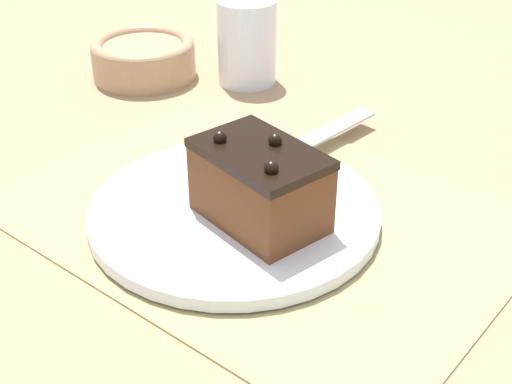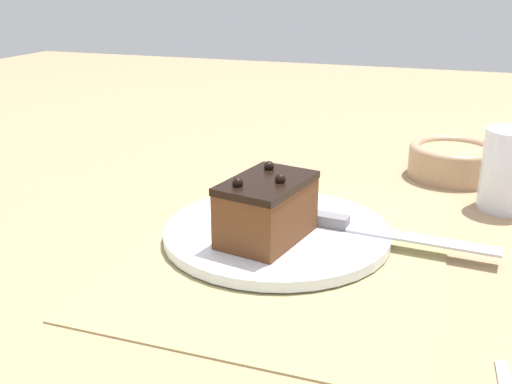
{
  "view_description": "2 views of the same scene",
  "coord_description": "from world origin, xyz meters",
  "px_view_note": "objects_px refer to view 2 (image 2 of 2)",
  "views": [
    {
      "loc": [
        -0.35,
        0.44,
        0.37
      ],
      "look_at": [
        -0.0,
        0.01,
        0.03
      ],
      "focal_mm": 50.0,
      "sensor_mm": 36.0,
      "label": 1
    },
    {
      "loc": [
        -0.61,
        -0.17,
        0.3
      ],
      "look_at": [
        0.03,
        0.06,
        0.05
      ],
      "focal_mm": 42.0,
      "sensor_mm": 36.0,
      "label": 2
    }
  ],
  "objects_px": {
    "cake_plate": "(277,233)",
    "small_bowl": "(453,160)",
    "drinking_glass": "(511,170)",
    "chocolate_cake": "(267,209)",
    "serving_knife": "(350,225)"
  },
  "relations": [
    {
      "from": "cake_plate",
      "to": "chocolate_cake",
      "type": "height_order",
      "value": "chocolate_cake"
    },
    {
      "from": "cake_plate",
      "to": "serving_knife",
      "type": "xyz_separation_m",
      "value": [
        0.03,
        -0.08,
        0.01
      ]
    },
    {
      "from": "drinking_glass",
      "to": "small_bowl",
      "type": "height_order",
      "value": "drinking_glass"
    },
    {
      "from": "chocolate_cake",
      "to": "small_bowl",
      "type": "xyz_separation_m",
      "value": [
        0.35,
        -0.19,
        -0.02
      ]
    },
    {
      "from": "small_bowl",
      "to": "cake_plate",
      "type": "bearing_deg",
      "value": 149.62
    },
    {
      "from": "serving_knife",
      "to": "drinking_glass",
      "type": "bearing_deg",
      "value": 139.32
    },
    {
      "from": "chocolate_cake",
      "to": "cake_plate",
      "type": "bearing_deg",
      "value": -3.83
    },
    {
      "from": "chocolate_cake",
      "to": "serving_knife",
      "type": "height_order",
      "value": "chocolate_cake"
    },
    {
      "from": "cake_plate",
      "to": "small_bowl",
      "type": "distance_m",
      "value": 0.37
    },
    {
      "from": "chocolate_cake",
      "to": "drinking_glass",
      "type": "bearing_deg",
      "value": -48.28
    },
    {
      "from": "cake_plate",
      "to": "small_bowl",
      "type": "relative_size",
      "value": 1.96
    },
    {
      "from": "serving_knife",
      "to": "small_bowl",
      "type": "relative_size",
      "value": 1.85
    },
    {
      "from": "chocolate_cake",
      "to": "serving_knife",
      "type": "bearing_deg",
      "value": -55.67
    },
    {
      "from": "chocolate_cake",
      "to": "serving_knife",
      "type": "distance_m",
      "value": 0.11
    },
    {
      "from": "cake_plate",
      "to": "chocolate_cake",
      "type": "bearing_deg",
      "value": 176.17
    }
  ]
}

